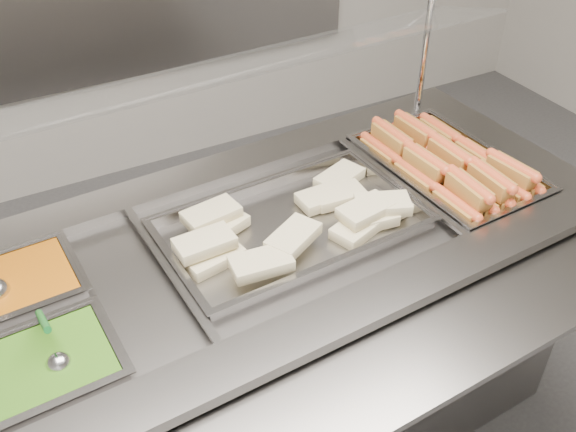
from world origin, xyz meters
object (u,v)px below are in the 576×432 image
pan_wraps (291,229)px  serving_spoon (56,356)px  steam_counter (274,342)px  pan_hotdogs (445,174)px  sneeze_guard (227,72)px

pan_wraps → serving_spoon: size_ratio=3.83×
steam_counter → serving_spoon: (-0.65, -0.19, 0.49)m
steam_counter → pan_hotdogs: 0.80m
sneeze_guard → pan_wraps: 0.48m
pan_hotdogs → serving_spoon: (-1.32, -0.23, 0.06)m
serving_spoon → sneeze_guard: bearing=33.8°
serving_spoon → steam_counter: bearing=16.6°
steam_counter → pan_wraps: bearing=2.9°
steam_counter → serving_spoon: 0.84m
pan_hotdogs → pan_wraps: (-0.60, -0.03, 0.02)m
steam_counter → pan_hotdogs: (0.67, 0.03, 0.44)m
pan_hotdogs → steam_counter: bearing=-177.1°
pan_wraps → steam_counter: bearing=-177.1°
pan_wraps → serving_spoon: (-0.71, -0.20, 0.04)m
pan_hotdogs → serving_spoon: bearing=-170.2°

